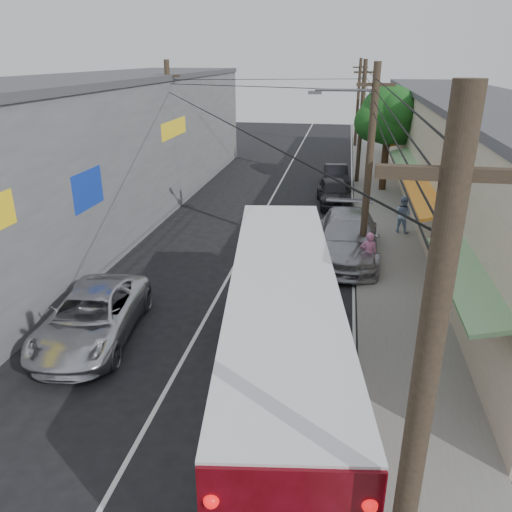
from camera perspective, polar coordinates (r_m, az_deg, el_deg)
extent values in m
plane|color=black|center=(11.32, -17.11, -25.55)|extent=(120.00, 120.00, 0.00)
cube|color=slate|center=(27.91, 14.26, 4.32)|extent=(3.00, 80.00, 0.12)
cube|color=beige|center=(29.85, 23.33, 10.18)|extent=(6.00, 40.00, 6.00)
cube|color=#4C4C51|center=(29.47, 24.25, 16.06)|extent=(6.20, 40.00, 0.30)
cube|color=#1C7E1D|center=(14.10, 23.49, -1.97)|extent=(1.39, 6.00, 0.46)
cube|color=#E95B1B|center=(21.55, 19.08, 6.54)|extent=(1.39, 6.00, 0.46)
cube|color=#1C7E1D|center=(29.30, 16.93, 10.61)|extent=(1.39, 6.00, 0.46)
cube|color=#E95B1B|center=(37.15, 15.65, 12.97)|extent=(1.39, 6.00, 0.46)
cube|color=#1C7E1D|center=(45.05, 14.81, 14.49)|extent=(1.39, 6.00, 0.46)
cube|color=gray|center=(28.09, -17.46, 11.35)|extent=(7.00, 36.00, 7.00)
cube|color=#4C4C51|center=(27.71, -18.34, 18.66)|extent=(7.20, 36.00, 0.30)
cube|color=#1433A5|center=(19.55, -18.79, 7.22)|extent=(0.12, 2.20, 1.40)
cube|color=yellow|center=(28.41, -9.44, 14.20)|extent=(0.12, 4.00, 0.90)
cylinder|color=#473828|center=(6.29, 17.54, -20.87)|extent=(0.28, 0.28, 8.00)
cube|color=#473828|center=(4.81, 21.88, 8.69)|extent=(1.40, 0.12, 0.12)
cylinder|color=#473828|center=(20.07, 12.74, 9.38)|extent=(0.28, 0.28, 8.00)
cube|color=#473828|center=(19.65, 13.55, 18.51)|extent=(1.40, 0.12, 0.12)
cylinder|color=#473828|center=(34.87, 11.90, 14.59)|extent=(0.28, 0.28, 8.00)
cube|color=#473828|center=(34.63, 12.33, 19.84)|extent=(1.40, 0.12, 0.12)
cylinder|color=#473828|center=(49.79, 11.55, 16.68)|extent=(0.28, 0.28, 8.00)
cube|color=#473828|center=(49.63, 11.85, 20.36)|extent=(1.40, 0.12, 0.12)
cylinder|color=#473828|center=(28.53, -9.67, 13.20)|extent=(0.28, 0.28, 8.00)
cube|color=#473828|center=(28.24, -10.11, 19.62)|extent=(1.40, 0.12, 0.12)
cylinder|color=#59595E|center=(19.64, 10.13, 18.17)|extent=(2.20, 0.10, 0.10)
cube|color=#59595E|center=(19.68, 6.75, 18.06)|extent=(0.50, 0.18, 0.12)
cylinder|color=#3F2B19|center=(33.29, 14.49, 10.54)|extent=(0.44, 0.44, 4.00)
sphere|color=#144E18|center=(32.88, 14.97, 15.32)|extent=(3.60, 3.60, 3.60)
sphere|color=#144E18|center=(33.63, 16.54, 14.26)|extent=(2.60, 2.60, 2.60)
sphere|color=#144E18|center=(32.47, 13.31, 14.68)|extent=(2.40, 2.40, 2.40)
sphere|color=#144E18|center=(31.89, 15.91, 15.77)|extent=(2.20, 2.20, 2.20)
sphere|color=#144E18|center=(33.73, 14.36, 15.87)|extent=(2.00, 2.00, 2.00)
cube|color=white|center=(12.79, 2.94, -11.58)|extent=(4.03, 11.89, 1.85)
cube|color=black|center=(12.53, 3.03, -5.15)|extent=(3.78, 9.97, 0.97)
cube|color=white|center=(11.79, 3.13, -3.28)|extent=(4.03, 11.89, 0.49)
sphere|color=red|center=(7.22, -5.13, -26.05)|extent=(0.21, 0.21, 0.21)
sphere|color=red|center=(7.30, 12.87, -25.98)|extent=(0.21, 0.21, 0.21)
cylinder|color=black|center=(15.64, -1.74, -7.54)|extent=(0.42, 1.00, 0.97)
cylinder|color=black|center=(15.68, 7.24, -7.63)|extent=(0.42, 1.00, 0.97)
cylinder|color=black|center=(16.92, -1.43, -5.11)|extent=(0.42, 1.00, 0.97)
cylinder|color=black|center=(16.96, 6.83, -5.21)|extent=(0.42, 1.00, 0.97)
imported|color=silver|center=(16.17, -18.22, -6.58)|extent=(3.14, 5.71, 1.51)
imported|color=#A4A4AC|center=(21.80, 10.42, 2.14)|extent=(2.65, 6.44, 1.86)
imported|color=black|center=(29.70, 8.92, 7.21)|extent=(2.38, 4.72, 1.54)
imported|color=black|center=(34.43, 9.15, 9.06)|extent=(1.88, 4.25, 1.36)
imported|color=#D06EA3|center=(19.89, 12.70, 0.23)|extent=(0.67, 0.45, 1.77)
imported|color=#92ADD5|center=(25.32, 16.40, 4.59)|extent=(1.09, 1.01, 1.80)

